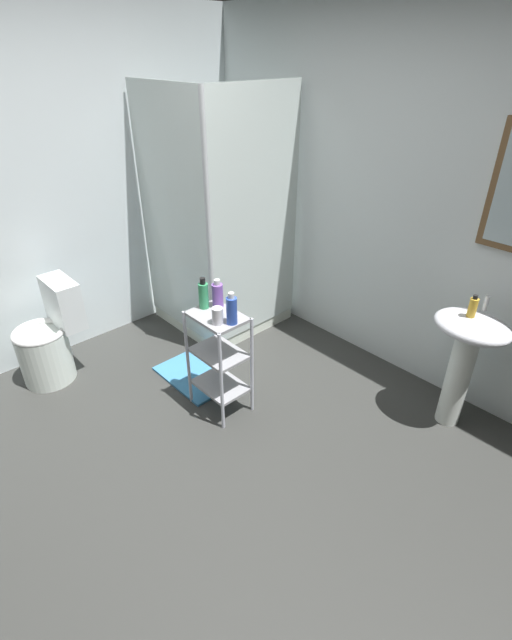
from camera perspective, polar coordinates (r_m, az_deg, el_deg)
name	(u,v)px	position (r m, az deg, el deg)	size (l,w,h in m)	color
ground_plane	(196,471)	(2.94, -7.43, -18.07)	(4.20, 4.20, 0.02)	#343532
wall_back	(400,203)	(3.45, 17.39, 13.61)	(4.20, 0.14, 2.50)	silver
wall_left	(30,199)	(3.77, -26.19, 13.24)	(0.10, 4.20, 2.50)	silver
shower_stall	(220,278)	(4.03, -4.51, 5.25)	(0.92, 0.92, 2.00)	white
pedestal_sink	(466,349)	(3.14, 24.52, -3.30)	(0.46, 0.37, 0.81)	white
sink_faucet	(486,303)	(3.11, 26.56, 1.88)	(0.03, 0.03, 0.10)	silver
toilet	(50,341)	(3.74, -24.16, -2.37)	(0.37, 0.49, 0.76)	white
storage_cart	(219,355)	(3.07, -4.59, -4.30)	(0.38, 0.28, 0.74)	silver
hand_soap_bottle	(473,307)	(3.00, 25.23, 1.45)	(0.05, 0.05, 0.14)	gold
body_wash_bottle_green	(203,295)	(2.95, -6.51, 3.11)	(0.06, 0.06, 0.21)	#33935A
conditioner_bottle_purple	(218,295)	(2.96, -4.77, 3.12)	(0.07, 0.07, 0.19)	#7D50AF
shampoo_bottle_blue	(232,310)	(2.77, -3.02, 1.25)	(0.07, 0.07, 0.21)	blue
rinse_cup	(218,316)	(2.79, -4.78, 0.52)	(0.07, 0.07, 0.11)	silver
bath_mat	(195,375)	(3.61, -7.50, -6.77)	(0.60, 0.40, 0.02)	teal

